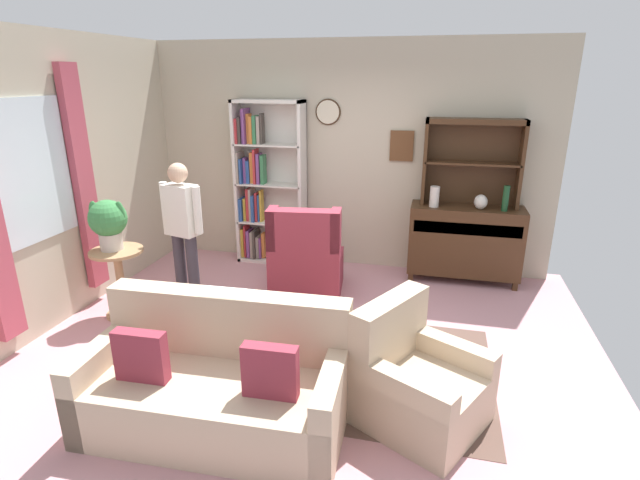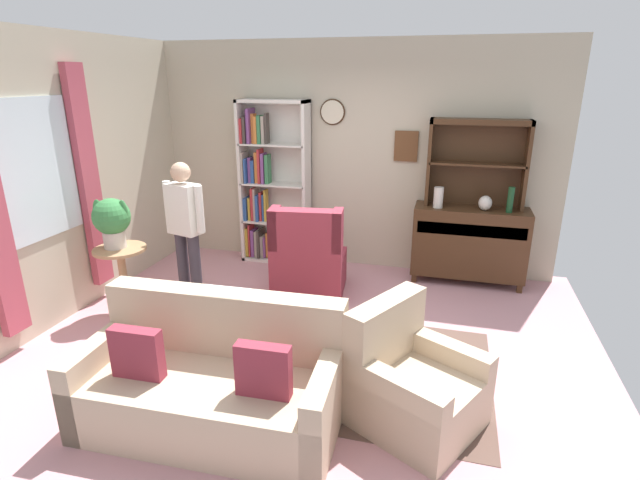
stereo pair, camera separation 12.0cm
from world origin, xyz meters
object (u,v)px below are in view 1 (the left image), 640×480
object	(u,v)px
wingback_chair	(306,263)
couch_floral	(217,385)
coffee_table	(249,329)
plant_stand	(120,276)
sideboard_hutch	(473,151)
bottle_wine	(506,198)
potted_plant_large	(108,221)
person_reading	(183,226)
sideboard	(465,240)
book_stack	(248,316)
armchair_floral	(417,385)
vase_tall	(434,197)
potted_plant_small	(144,310)
bookshelf	(264,185)
vase_round	(481,202)

from	to	relation	value
wingback_chair	couch_floral	bearing A→B (deg)	-91.12
coffee_table	plant_stand	bearing A→B (deg)	160.54
sideboard_hutch	bottle_wine	bearing A→B (deg)	-26.96
wingback_chair	potted_plant_large	size ratio (longest dim) A/B	2.06
person_reading	coffee_table	world-z (taller)	person_reading
sideboard	potted_plant_large	bearing A→B (deg)	-153.08
sideboard	potted_plant_large	size ratio (longest dim) A/B	2.56
couch_floral	book_stack	bearing A→B (deg)	95.32
bottle_wine	book_stack	xyz separation A→B (m)	(-2.24, -2.21, -0.62)
armchair_floral	plant_stand	bearing A→B (deg)	162.87
vase_tall	potted_plant_small	world-z (taller)	vase_tall
coffee_table	book_stack	world-z (taller)	book_stack
plant_stand	vase_tall	bearing A→B (deg)	29.10
bottle_wine	bookshelf	bearing A→B (deg)	176.66
sideboard_hutch	person_reading	bearing A→B (deg)	-151.86
vase_round	potted_plant_small	distance (m)	3.82
vase_round	potted_plant_large	world-z (taller)	potted_plant_large
bottle_wine	wingback_chair	distance (m)	2.35
bookshelf	sideboard	distance (m)	2.60
bookshelf	sideboard_hutch	bearing A→B (deg)	0.61
wingback_chair	sideboard_hutch	bearing A→B (deg)	28.78
sideboard	person_reading	distance (m)	3.25
sideboard	potted_plant_small	size ratio (longest dim) A/B	3.88
vase_round	potted_plant_small	size ratio (longest dim) A/B	0.51
sideboard	sideboard_hutch	xyz separation A→B (m)	(0.00, 0.11, 1.05)
potted_plant_small	person_reading	size ratio (longest dim) A/B	0.21
potted_plant_small	potted_plant_large	bearing A→B (deg)	153.59
sideboard	coffee_table	bearing A→B (deg)	-127.71
couch_floral	armchair_floral	world-z (taller)	couch_floral
bookshelf	vase_round	distance (m)	2.68
armchair_floral	coffee_table	distance (m)	1.46
bookshelf	sideboard_hutch	distance (m)	2.60
vase_round	bottle_wine	world-z (taller)	bottle_wine
couch_floral	wingback_chair	bearing A→B (deg)	88.88
person_reading	wingback_chair	bearing A→B (deg)	27.16
couch_floral	person_reading	bearing A→B (deg)	123.87
vase_round	sideboard_hutch	bearing A→B (deg)	126.48
sideboard_hutch	coffee_table	size ratio (longest dim) A/B	1.38
sideboard	couch_floral	distance (m)	3.57
bookshelf	sideboard	bearing A→B (deg)	-1.84
couch_floral	sideboard_hutch	bearing A→B (deg)	60.94
sideboard	plant_stand	xyz separation A→B (m)	(-3.45, -1.78, -0.07)
coffee_table	book_stack	distance (m)	0.11
sideboard	vase_round	size ratio (longest dim) A/B	7.65
potted_plant_large	plant_stand	bearing A→B (deg)	-8.45
plant_stand	coffee_table	distance (m)	1.73
potted_plant_large	bookshelf	bearing A→B (deg)	62.89
sideboard	armchair_floral	distance (m)	2.76
book_stack	bookshelf	bearing A→B (deg)	106.30
sideboard_hutch	vase_tall	world-z (taller)	sideboard_hutch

